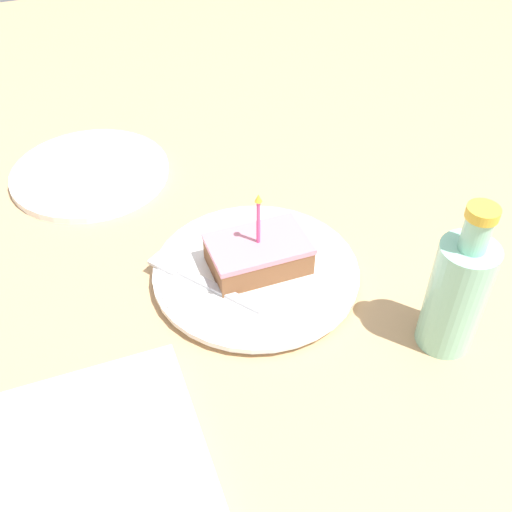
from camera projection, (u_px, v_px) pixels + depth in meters
The scene contains 7 objects.
ground_plane at pixel (247, 286), 0.82m from camera, with size 2.40×2.40×0.04m.
plate at pixel (256, 272), 0.80m from camera, with size 0.28×0.28×0.02m.
cake_slice at pixel (258, 254), 0.78m from camera, with size 0.08×0.13×0.12m.
fork at pixel (197, 279), 0.78m from camera, with size 0.15×0.12×0.00m.
bottle at pixel (457, 292), 0.67m from camera, with size 0.07×0.07×0.20m.
side_plate at pixel (90, 173), 0.98m from camera, with size 0.26×0.26×0.01m.
marble_board at pixel (97, 497), 0.57m from camera, with size 0.30×0.23×0.02m.
Camera 1 is at (-0.55, 0.19, 0.57)m, focal length 42.00 mm.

